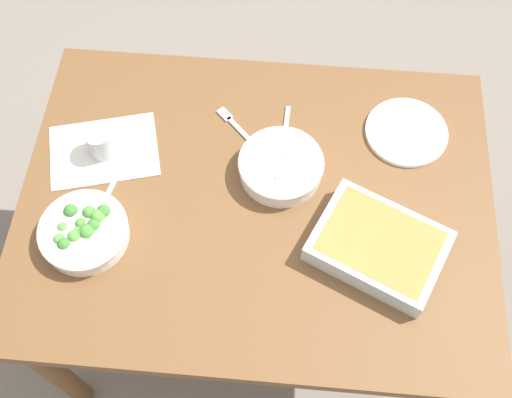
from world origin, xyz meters
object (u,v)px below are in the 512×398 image
broccoli_bowl (84,231)px  spoon_by_stew (284,141)px  baking_dish (379,246)px  stew_bowl (281,166)px  side_plate (406,132)px  spoon_by_broccoli (104,203)px  drink_cup (101,143)px  fork_on_table (237,127)px

broccoli_bowl → spoon_by_stew: 0.56m
baking_dish → spoon_by_stew: (0.24, -0.30, -0.03)m
stew_bowl → spoon_by_stew: bearing=-92.1°
side_plate → spoon_by_broccoli: bearing=20.1°
stew_bowl → drink_cup: size_ratio=2.58×
baking_dish → spoon_by_broccoli: (0.68, -0.07, -0.03)m
fork_on_table → spoon_by_stew: bearing=164.8°
broccoli_bowl → spoon_by_stew: (-0.46, -0.32, -0.03)m
broccoli_bowl → spoon_by_broccoli: 0.10m
fork_on_table → broccoli_bowl: bearing=46.8°
drink_cup → broccoli_bowl: bearing=92.0°
stew_bowl → drink_cup: (0.47, -0.03, 0.01)m
broccoli_bowl → spoon_by_stew: bearing=-145.4°
side_plate → spoon_by_broccoli: (0.77, 0.28, -0.00)m
spoon_by_stew → fork_on_table: spoon_by_stew is taller
stew_bowl → fork_on_table: (0.13, -0.13, -0.03)m
broccoli_bowl → side_plate: size_ratio=0.99×
broccoli_bowl → baking_dish: (-0.71, -0.02, 0.00)m
baking_dish → drink_cup: (0.71, -0.23, 0.00)m
fork_on_table → spoon_by_broccoli: bearing=40.0°
drink_cup → side_plate: size_ratio=0.39×
side_plate → spoon_by_stew: size_ratio=1.25×
broccoli_bowl → fork_on_table: 0.49m
baking_dish → fork_on_table: baking_dish is taller
broccoli_bowl → baking_dish: broccoli_bowl is taller
broccoli_bowl → drink_cup: drink_cup is taller
stew_bowl → baking_dish: 0.32m
stew_bowl → baking_dish: (-0.25, 0.20, 0.00)m
broccoli_bowl → baking_dish: bearing=-178.2°
spoon_by_stew → drink_cup: bearing=8.5°
stew_bowl → broccoli_bowl: (0.46, 0.22, -0.00)m
stew_bowl → fork_on_table: stew_bowl is taller
spoon_by_stew → side_plate: bearing=-170.4°
stew_bowl → spoon_by_broccoli: 0.46m
stew_bowl → spoon_by_broccoli: size_ratio=1.25×
side_plate → fork_on_table: (0.46, 0.02, -0.00)m
fork_on_table → stew_bowl: bearing=134.0°
spoon_by_broccoli → spoon_by_stew: bearing=-153.0°
baking_dish → spoon_by_stew: 0.38m
stew_bowl → drink_cup: drink_cup is taller
broccoli_bowl → fork_on_table: bearing=-133.2°
baking_dish → spoon_by_broccoli: baking_dish is taller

